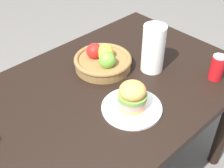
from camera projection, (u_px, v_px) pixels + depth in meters
dining_table at (105, 104)px, 1.46m from camera, size 1.40×0.90×0.75m
plate at (132, 108)px, 1.29m from camera, size 0.26×0.26×0.01m
sandwich at (132, 96)px, 1.25m from camera, size 0.12×0.12×0.13m
soda_can at (217, 67)px, 1.42m from camera, size 0.07×0.07×0.13m
fruit_basket at (103, 60)px, 1.50m from camera, size 0.29×0.29×0.12m
paper_towel_roll at (153, 49)px, 1.45m from camera, size 0.11×0.11×0.24m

